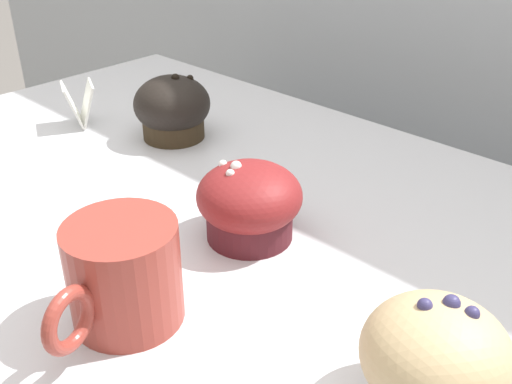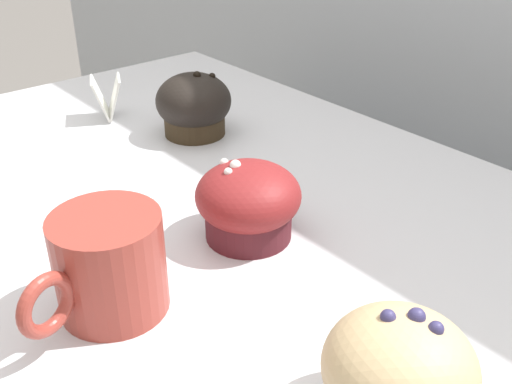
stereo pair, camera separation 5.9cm
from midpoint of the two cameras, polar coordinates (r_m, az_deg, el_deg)
name	(u,v)px [view 2 (the right image)]	position (r m, az deg, el deg)	size (l,w,h in m)	color
wall_back	(499,108)	(1.12, 23.57, 7.34)	(3.20, 0.10, 1.80)	#B2B7BC
muffin_front_center	(248,202)	(0.58, 2.14, -1.06)	(0.10, 0.10, 0.08)	#4D1A20
muffin_back_left	(194,106)	(0.82, -3.88, 8.15)	(0.10, 0.10, 0.09)	#342818
muffin_back_right	(398,376)	(0.42, 17.50, -16.52)	(0.10, 0.10, 0.09)	silver
coffee_cup	(108,263)	(0.50, -10.66, -6.80)	(0.09, 0.13, 0.09)	#99382D
price_card	(107,97)	(0.89, -12.14, 8.76)	(0.06, 0.06, 0.06)	white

